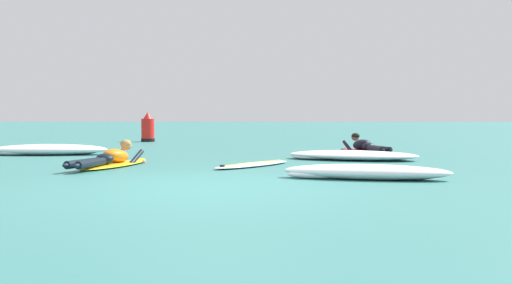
{
  "coord_description": "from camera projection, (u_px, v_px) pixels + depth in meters",
  "views": [
    {
      "loc": [
        0.62,
        -7.85,
        0.98
      ],
      "look_at": [
        0.65,
        5.7,
        0.34
      ],
      "focal_mm": 40.58,
      "sensor_mm": 36.0,
      "label": 1
    }
  ],
  "objects": [
    {
      "name": "ground_plane",
      "position": [
        235.0,
        146.0,
        17.88
      ],
      "size": [
        120.0,
        120.0,
        0.0
      ],
      "primitive_type": "plane",
      "color": "#387A75"
    },
    {
      "name": "surfer_near",
      "position": [
        110.0,
        160.0,
        10.88
      ],
      "size": [
        1.17,
        2.72,
        0.54
      ],
      "color": "yellow",
      "rests_on": "ground"
    },
    {
      "name": "surfer_far",
      "position": [
        362.0,
        147.0,
        15.04
      ],
      "size": [
        1.09,
        2.56,
        0.54
      ],
      "color": "#E54C66",
      "rests_on": "ground"
    },
    {
      "name": "drifting_surfboard",
      "position": [
        251.0,
        165.0,
        10.99
      ],
      "size": [
        1.7,
        1.97,
        0.16
      ],
      "color": "white",
      "rests_on": "ground"
    },
    {
      "name": "whitewater_front",
      "position": [
        365.0,
        172.0,
        8.8
      ],
      "size": [
        2.61,
        1.18,
        0.23
      ],
      "color": "white",
      "rests_on": "ground"
    },
    {
      "name": "whitewater_mid_left",
      "position": [
        351.0,
        155.0,
        12.59
      ],
      "size": [
        3.03,
        1.96,
        0.2
      ],
      "color": "white",
      "rests_on": "ground"
    },
    {
      "name": "whitewater_mid_right",
      "position": [
        48.0,
        150.0,
        14.11
      ],
      "size": [
        2.86,
        1.11,
        0.26
      ],
      "color": "white",
      "rests_on": "ground"
    },
    {
      "name": "channel_marker_buoy",
      "position": [
        146.0,
        130.0,
        21.01
      ],
      "size": [
        0.49,
        0.49,
        1.07
      ],
      "color": "red",
      "rests_on": "ground"
    }
  ]
}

